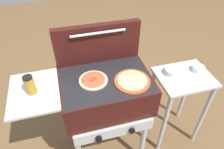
{
  "coord_description": "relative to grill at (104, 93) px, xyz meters",
  "views": [
    {
      "loc": [
        -0.24,
        -1.06,
        1.87
      ],
      "look_at": [
        0.05,
        0.0,
        0.92
      ],
      "focal_mm": 33.38,
      "sensor_mm": 36.0,
      "label": 1
    }
  ],
  "objects": [
    {
      "name": "ground_plane",
      "position": [
        0.01,
        0.0,
        -0.76
      ],
      "size": [
        8.0,
        8.0,
        0.0
      ],
      "primitive_type": "plane",
      "color": "brown"
    },
    {
      "name": "sauce_jar",
      "position": [
        -0.47,
        -0.0,
        0.21
      ],
      "size": [
        0.06,
        0.06,
        0.13
      ],
      "color": "#B77A1E",
      "rests_on": "grill"
    },
    {
      "name": "topping_bowl_near",
      "position": [
        0.59,
        0.06,
        0.03
      ],
      "size": [
        0.12,
        0.12,
        0.04
      ],
      "color": "silver",
      "rests_on": "prep_table"
    },
    {
      "name": "pizza_pepperoni",
      "position": [
        -0.07,
        -0.0,
        0.15
      ],
      "size": [
        0.2,
        0.2,
        0.03
      ],
      "color": "beige",
      "rests_on": "grill"
    },
    {
      "name": "grill_lid_open",
      "position": [
        0.01,
        0.22,
        0.3
      ],
      "size": [
        0.63,
        0.08,
        0.3
      ],
      "color": "#38110F",
      "rests_on": "grill"
    },
    {
      "name": "prep_table",
      "position": [
        0.67,
        0.0,
        -0.21
      ],
      "size": [
        0.44,
        0.36,
        0.76
      ],
      "color": "#B2B2B7",
      "rests_on": "ground_plane"
    },
    {
      "name": "topping_bowl_far",
      "position": [
        0.81,
        0.04,
        0.03
      ],
      "size": [
        0.1,
        0.1,
        0.04
      ],
      "color": "silver",
      "rests_on": "prep_table"
    },
    {
      "name": "pizza_cheese",
      "position": [
        0.18,
        -0.08,
        0.15
      ],
      "size": [
        0.25,
        0.25,
        0.04
      ],
      "color": "#C64723",
      "rests_on": "grill"
    },
    {
      "name": "grill",
      "position": [
        0.0,
        0.0,
        0.0
      ],
      "size": [
        0.96,
        0.53,
        0.9
      ],
      "color": "#38110F",
      "rests_on": "ground_plane"
    }
  ]
}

